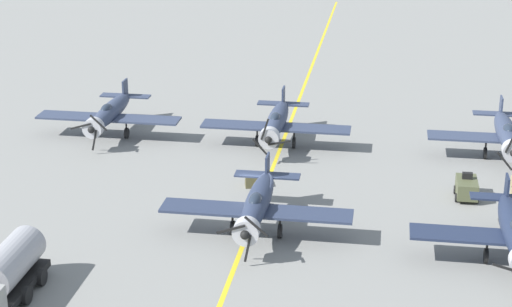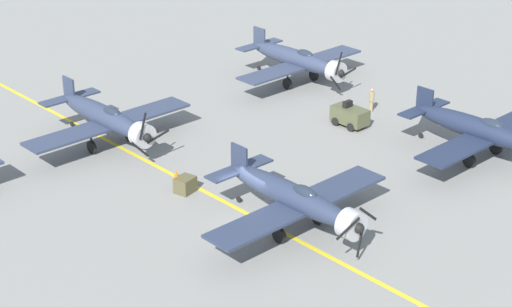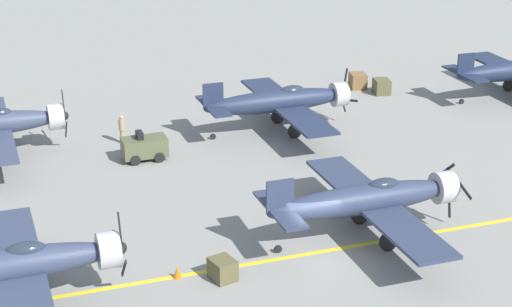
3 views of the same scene
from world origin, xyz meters
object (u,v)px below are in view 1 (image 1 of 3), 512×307
(airplane_mid_center, at_px, (257,204))
(traffic_cone, at_px, (267,174))
(airplane_near_left, at_px, (506,134))
(supply_crate_outboard, at_px, (253,180))
(airplane_near_right, at_px, (110,113))
(fuel_tanker, at_px, (0,281))
(airplane_near_center, at_px, (276,122))
(tow_tractor, at_px, (467,188))

(airplane_mid_center, xyz_separation_m, traffic_cone, (0.72, -9.56, -1.74))
(airplane_near_left, xyz_separation_m, supply_crate_outboard, (18.45, 8.77, -1.53))
(airplane_near_right, xyz_separation_m, traffic_cone, (-14.33, 7.23, -1.74))
(airplane_near_right, distance_m, supply_crate_outboard, 16.40)
(airplane_near_left, height_order, fuel_tanker, airplane_near_left)
(airplane_near_center, xyz_separation_m, fuel_tanker, (11.00, 27.51, -0.50))
(traffic_cone, bearing_deg, airplane_near_center, -87.52)
(fuel_tanker, bearing_deg, airplane_mid_center, -137.68)
(traffic_cone, bearing_deg, fuel_tanker, 61.14)
(airplane_near_center, bearing_deg, fuel_tanker, 82.49)
(airplane_mid_center, relative_size, supply_crate_outboard, 10.44)
(airplane_mid_center, distance_m, tow_tractor, 15.62)
(tow_tractor, bearing_deg, supply_crate_outboard, 0.55)
(airplane_mid_center, relative_size, tow_tractor, 4.62)
(airplane_mid_center, distance_m, airplane_near_center, 16.60)
(supply_crate_outboard, xyz_separation_m, traffic_cone, (-0.76, -1.85, -0.20))
(airplane_near_left, height_order, traffic_cone, airplane_near_left)
(airplane_mid_center, distance_m, fuel_tanker, 16.26)
(airplane_mid_center, bearing_deg, supply_crate_outboard, -71.13)
(fuel_tanker, relative_size, traffic_cone, 14.55)
(airplane_mid_center, relative_size, airplane_near_left, 1.00)
(airplane_near_center, relative_size, supply_crate_outboard, 10.44)
(airplane_near_right, xyz_separation_m, fuel_tanker, (-3.03, 27.74, -0.50))
(traffic_cone, bearing_deg, airplane_near_right, -26.77)
(airplane_near_left, bearing_deg, airplane_near_center, -5.26)
(airplane_near_right, relative_size, airplane_near_left, 1.00)
(tow_tractor, height_order, supply_crate_outboard, tow_tractor)
(supply_crate_outboard, bearing_deg, tow_tractor, -179.45)
(tow_tractor, distance_m, supply_crate_outboard, 14.93)
(fuel_tanker, xyz_separation_m, traffic_cone, (-11.30, -20.50, -1.24))
(airplane_mid_center, bearing_deg, airplane_near_left, -127.81)
(airplane_near_right, height_order, supply_crate_outboard, airplane_near_right)
(fuel_tanker, bearing_deg, traffic_cone, -118.86)
(airplane_mid_center, relative_size, airplane_near_center, 1.00)
(supply_crate_outboard, relative_size, traffic_cone, 2.09)
(airplane_near_right, relative_size, fuel_tanker, 1.50)
(tow_tractor, bearing_deg, traffic_cone, -6.85)
(tow_tractor, relative_size, traffic_cone, 4.73)
(airplane_near_right, distance_m, traffic_cone, 16.15)
(airplane_near_right, relative_size, supply_crate_outboard, 10.44)
(airplane_near_center, height_order, fuel_tanker, airplane_near_center)
(airplane_near_center, bearing_deg, tow_tractor, 163.22)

